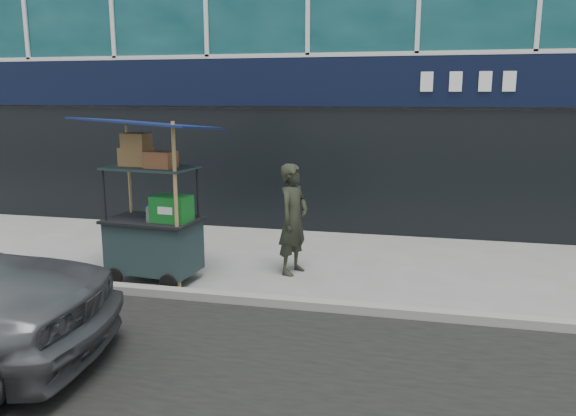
# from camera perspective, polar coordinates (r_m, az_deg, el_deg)

# --- Properties ---
(ground) EXTENTS (80.00, 80.00, 0.00)m
(ground) POSITION_cam_1_polar(r_m,az_deg,el_deg) (7.61, -3.81, -9.13)
(ground) COLOR slate
(ground) RESTS_ON ground
(curb) EXTENTS (80.00, 0.18, 0.12)m
(curb) POSITION_cam_1_polar(r_m,az_deg,el_deg) (7.41, -4.26, -9.22)
(curb) COLOR gray
(curb) RESTS_ON ground
(vendor_cart) EXTENTS (1.87, 1.42, 2.38)m
(vendor_cart) POSITION_cam_1_polar(r_m,az_deg,el_deg) (8.28, -13.46, -1.68)
(vendor_cart) COLOR #1B2C2F
(vendor_cart) RESTS_ON ground
(vendor_man) EXTENTS (0.57, 0.71, 1.67)m
(vendor_man) POSITION_cam_1_polar(r_m,az_deg,el_deg) (8.42, 0.55, -1.14)
(vendor_man) COLOR black
(vendor_man) RESTS_ON ground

